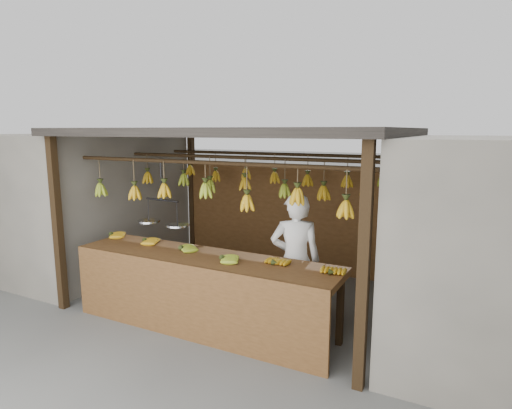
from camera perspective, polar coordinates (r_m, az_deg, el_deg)
The scene contains 8 objects.
ground at distance 6.35m, azimuth -1.27°, elevation -12.07°, with size 80.00×80.00×0.00m, color #5B5B57.
stall at distance 6.19m, azimuth 0.12°, elevation 6.17°, with size 4.30×3.30×2.40m.
neighbor_left at distance 8.33m, azimuth -23.63°, elevation 0.62°, with size 3.00×3.00×2.30m, color slate.
counter at distance 5.11m, azimuth -7.71°, elevation -9.29°, with size 3.47×0.77×0.96m.
hanging_bananas at distance 5.93m, azimuth -1.38°, elevation 2.62°, with size 3.58×2.24×0.40m.
balance_scale at distance 5.54m, azimuth -12.33°, elevation -2.03°, with size 0.76×0.31×0.80m.
vendor at distance 5.20m, azimuth 5.27°, elevation -7.48°, with size 0.60×0.39×1.65m, color white.
bag_bundles at distance 6.72m, azimuth 19.17°, elevation -2.59°, with size 0.08×0.26×1.27m.
Camera 1 is at (2.81, -5.17, 2.38)m, focal length 30.00 mm.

